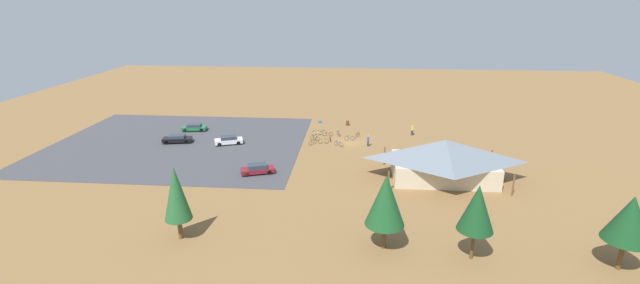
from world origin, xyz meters
name	(u,v)px	position (x,y,z in m)	size (l,w,h in m)	color
ground	(349,142)	(0.00, 0.00, 0.00)	(160.00, 160.00, 0.00)	olive
parking_lot_asphalt	(179,143)	(27.81, 2.82, 0.03)	(40.26, 33.32, 0.05)	#424247
bike_pavilion	(444,158)	(-12.48, 14.29, 2.96)	(15.04, 9.37, 5.39)	beige
trash_bin	(348,123)	(0.56, -9.97, 0.45)	(0.60, 0.60, 0.90)	brown
lot_sign	(320,125)	(5.26, -5.14, 1.41)	(0.56, 0.08, 2.20)	#99999E
pine_far_east	(176,193)	(15.99, 31.57, 4.85)	(2.64, 2.64, 7.62)	brown
pine_center	(630,219)	(-24.16, 33.33, 4.90)	(3.84, 3.84, 6.99)	brown
pine_east	(477,208)	(-11.73, 32.74, 5.07)	(3.21, 3.21, 7.25)	brown
pine_west	(386,200)	(-3.83, 31.62, 4.97)	(3.70, 3.70, 7.48)	brown
bicycle_teal_yard_front	(350,138)	(-0.01, -0.99, 0.39)	(1.71, 0.48, 0.86)	black
bicycle_silver_edge_north	(339,134)	(1.93, -3.43, 0.37)	(0.64, 1.59, 0.81)	black
bicycle_black_by_bin	(315,138)	(5.82, -0.54, 0.39)	(1.66, 0.83, 0.86)	black
bicycle_purple_near_porch	(330,139)	(3.21, -0.39, 0.35)	(0.48, 1.61, 0.76)	black
bicycle_red_near_sign	(328,134)	(3.78, -3.11, 0.36)	(1.72, 0.48, 0.77)	black
bicycle_yellow_back_row	(324,141)	(4.20, 1.00, 0.39)	(1.78, 0.48, 0.83)	black
bicycle_green_yard_right	(357,135)	(-1.29, -2.92, 0.37)	(0.79, 1.60, 0.84)	black
bicycle_white_yard_center	(317,133)	(5.67, -3.42, 0.40)	(1.78, 0.57, 0.88)	black
bicycle_orange_mid_cluster	(313,142)	(5.91, 1.70, 0.40)	(1.11, 1.50, 0.88)	black
bicycle_blue_trailside	(339,144)	(1.65, 2.15, 0.39)	(1.50, 1.02, 0.84)	black
car_white_far_end	(229,140)	(19.48, 2.76, 0.73)	(4.74, 3.15, 1.37)	white
car_black_aisle_side	(177,139)	(28.07, 2.69, 0.72)	(4.82, 2.63, 1.32)	black
car_green_inner_stall	(194,127)	(27.73, -4.15, 0.68)	(4.40, 2.39, 1.24)	#1E6B3D
car_maroon_mid_lot	(257,169)	(12.10, 14.60, 0.72)	(4.74, 3.10, 1.34)	maroon
visitor_crossing_yard	(412,130)	(-10.73, -4.84, 0.94)	(0.37, 0.40, 1.79)	#2D3347
visitor_near_lot	(368,141)	(-3.00, 1.71, 0.94)	(0.36, 0.36, 1.78)	#2D3347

